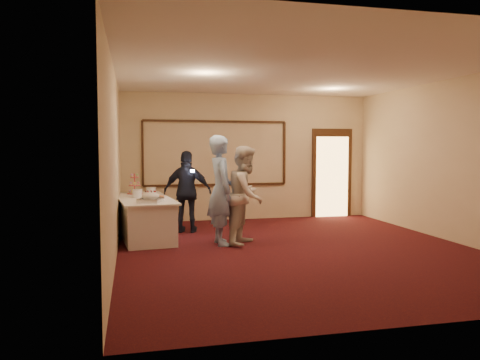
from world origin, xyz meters
The scene contains 14 objects.
floor centered at (0.00, 0.00, 0.00)m, with size 7.00×7.00×0.00m, color black.
room_walls centered at (0.00, 0.00, 2.03)m, with size 6.04×7.04×3.02m.
wall_molding centered at (-0.80, 3.47, 1.60)m, with size 3.45×0.04×1.55m.
doorway centered at (2.15, 3.45, 1.08)m, with size 1.05×0.07×2.20m.
buffet_table centered at (-2.52, 1.71, 0.39)m, with size 1.21×2.55×0.77m.
pavlova_tray centered at (-2.43, 0.93, 0.85)m, with size 0.49×0.59×0.19m.
cupcake_stand centered at (-2.69, 2.51, 0.94)m, with size 0.32×0.32×0.47m.
plate_stack_a centered at (-2.65, 1.76, 0.85)m, with size 0.19×0.19×0.16m.
plate_stack_b centered at (-2.37, 2.12, 0.85)m, with size 0.20×0.20×0.16m.
tart centered at (-2.27, 1.45, 0.80)m, with size 0.27×0.27×0.06m.
man centered at (-1.20, 0.72, 0.98)m, with size 0.71×0.47×1.95m, color #8FB6EC.
woman centered at (-0.75, 0.66, 0.88)m, with size 0.86×0.67×1.76m, color beige.
guest centered at (-1.65, 2.04, 0.83)m, with size 0.98×0.41×1.67m, color black.
camera_flash centered at (-1.58, 1.74, 1.27)m, with size 0.07×0.04×0.05m, color white.
Camera 1 is at (-2.74, -7.44, 1.74)m, focal length 35.00 mm.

